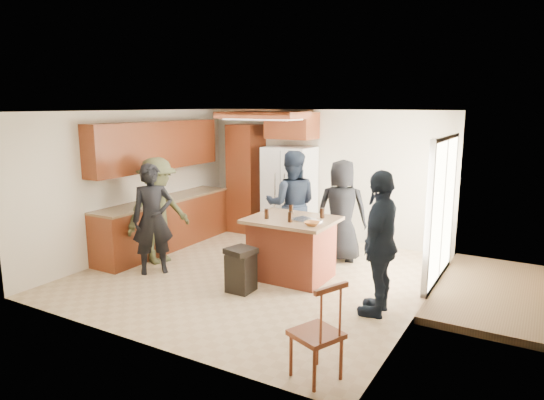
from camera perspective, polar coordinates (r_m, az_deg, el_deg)
The scene contains 12 objects.
person_front_left at distance 7.69m, azimuth -13.84°, elevation -2.19°, with size 0.63×0.46×1.72m, color black.
person_behind_left at distance 8.26m, azimuth 2.30°, elevation -0.53°, with size 0.89×0.55×1.84m, color #182131.
person_behind_right at distance 8.14m, azimuth 8.19°, elevation -1.27°, with size 0.84×0.55×1.72m, color black.
person_side_right at distance 6.15m, azimuth 12.60°, elevation -4.98°, with size 1.07×0.55×1.83m, color #171F2E.
person_counter at distance 8.19m, azimuth -13.28°, elevation -1.23°, with size 1.13×0.53×1.76m, color #3B3E24.
left_cabinetry at distance 8.99m, azimuth -12.77°, elevation 0.39°, with size 0.64×3.00×2.30m.
back_wall_units at distance 9.80m, azimuth -1.76°, elevation 4.05°, with size 1.80×0.60×2.45m.
refrigerator at distance 9.42m, azimuth 2.06°, elevation 0.81°, with size 0.90×0.76×1.80m.
kitchen_island at distance 7.35m, azimuth 2.33°, elevation -5.61°, with size 1.28×1.03×0.93m.
island_items at distance 7.05m, azimuth 3.62°, elevation -2.19°, with size 0.92×0.64×0.15m.
trash_bin at distance 6.88m, azimuth -3.67°, elevation -8.16°, with size 0.43×0.43×0.63m.
spindle_chair at distance 4.78m, azimuth 5.40°, elevation -15.50°, with size 0.55×0.55×0.99m.
Camera 1 is at (3.77, -6.08, 2.60)m, focal length 32.00 mm.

